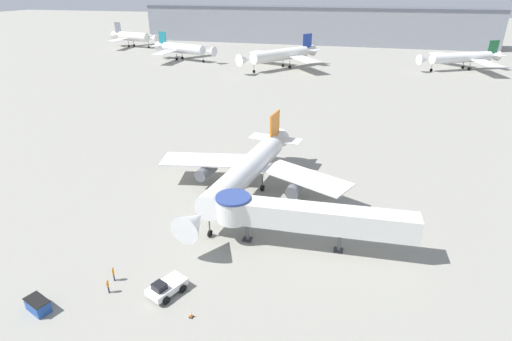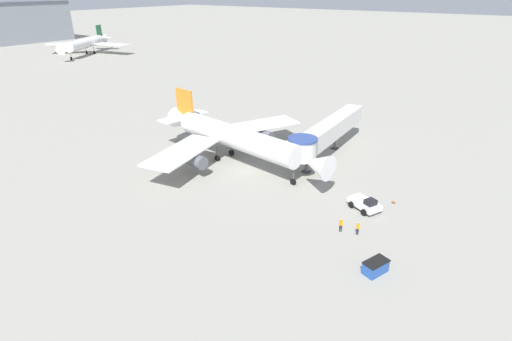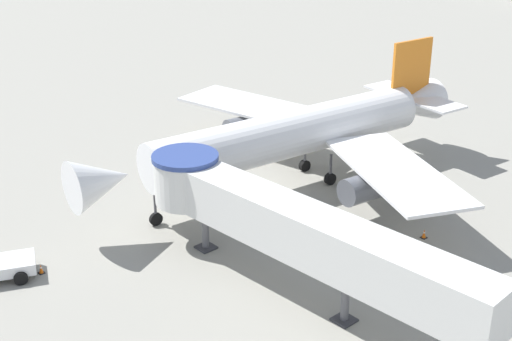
# 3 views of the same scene
# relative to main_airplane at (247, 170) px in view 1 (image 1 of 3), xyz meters

# --- Properties ---
(ground_plane) EXTENTS (800.00, 800.00, 0.00)m
(ground_plane) POSITION_rel_main_airplane_xyz_m (-1.22, -3.27, -3.98)
(ground_plane) COLOR gray
(main_airplane) EXTENTS (29.87, 31.45, 9.39)m
(main_airplane) POSITION_rel_main_airplane_xyz_m (0.00, 0.00, 0.00)
(main_airplane) COLOR white
(main_airplane) RESTS_ON ground_plane
(jet_bridge) EXTENTS (23.03, 4.59, 5.81)m
(jet_bridge) POSITION_rel_main_airplane_xyz_m (9.44, -10.64, 0.15)
(jet_bridge) COLOR silver
(jet_bridge) RESTS_ON ground_plane
(pushback_tug_white) EXTENTS (3.50, 4.42, 1.69)m
(pushback_tug_white) POSITION_rel_main_airplane_xyz_m (-2.08, -22.04, -3.20)
(pushback_tug_white) COLOR silver
(pushback_tug_white) RESTS_ON ground_plane
(service_container_blue) EXTENTS (2.83, 2.17, 1.30)m
(service_container_blue) POSITION_rel_main_airplane_xyz_m (-12.73, -27.32, -3.33)
(service_container_blue) COLOR #234C9E
(service_container_blue) RESTS_ON ground_plane
(traffic_cone_apron_front) EXTENTS (0.39, 0.39, 0.64)m
(traffic_cone_apron_front) POSITION_rel_main_airplane_xyz_m (1.59, -24.36, -3.67)
(traffic_cone_apron_front) COLOR black
(traffic_cone_apron_front) RESTS_ON ground_plane
(traffic_cone_near_nose) EXTENTS (0.35, 0.35, 0.59)m
(traffic_cone_near_nose) POSITION_rel_main_airplane_xyz_m (-0.95, -20.02, -3.70)
(traffic_cone_near_nose) COLOR black
(traffic_cone_near_nose) RESTS_ON ground_plane
(traffic_cone_starboard_wing) EXTENTS (0.37, 0.37, 0.61)m
(traffic_cone_starboard_wing) POSITION_rel_main_airplane_xyz_m (11.43, 0.19, -3.69)
(traffic_cone_starboard_wing) COLOR black
(traffic_cone_starboard_wing) RESTS_ON ground_plane
(ground_crew_marshaller) EXTENTS (0.31, 0.36, 1.60)m
(ground_crew_marshaller) POSITION_rel_main_airplane_xyz_m (-7.73, -23.45, -3.05)
(ground_crew_marshaller) COLOR #1E2338
(ground_crew_marshaller) RESTS_ON ground_plane
(ground_crew_wing_walker) EXTENTS (0.36, 0.37, 1.70)m
(ground_crew_wing_walker) POSITION_rel_main_airplane_xyz_m (-8.25, -21.71, -3.00)
(ground_crew_wing_walker) COLOR #1E2338
(ground_crew_wing_walker) RESTS_ON ground_plane
(background_jet_teal_tail) EXTENTS (29.72, 29.74, 10.68)m
(background_jet_teal_tail) POSITION_rel_main_airplane_xyz_m (-57.91, 104.52, 0.71)
(background_jet_teal_tail) COLOR silver
(background_jet_teal_tail) RESTS_ON ground_plane
(background_jet_blue_tail) EXTENTS (30.52, 32.74, 11.42)m
(background_jet_blue_tail) POSITION_rel_main_airplane_xyz_m (-15.22, 97.65, 1.01)
(background_jet_blue_tail) COLOR white
(background_jet_blue_tail) RESTS_ON ground_plane
(background_jet_green_tail) EXTENTS (31.66, 30.68, 9.98)m
(background_jet_green_tail) POSITION_rel_main_airplane_xyz_m (48.47, 112.02, 0.42)
(background_jet_green_tail) COLOR white
(background_jet_green_tail) RESTS_ON ground_plane
(background_jet_gray_tail) EXTENTS (28.06, 29.73, 11.43)m
(background_jet_gray_tail) POSITION_rel_main_airplane_xyz_m (-97.60, 133.49, 1.02)
(background_jet_gray_tail) COLOR white
(background_jet_gray_tail) RESTS_ON ground_plane
(terminal_building) EXTENTS (178.47, 19.28, 18.09)m
(terminal_building) POSITION_rel_main_airplane_xyz_m (-14.96, 171.73, 5.08)
(terminal_building) COLOR gray
(terminal_building) RESTS_ON ground_plane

